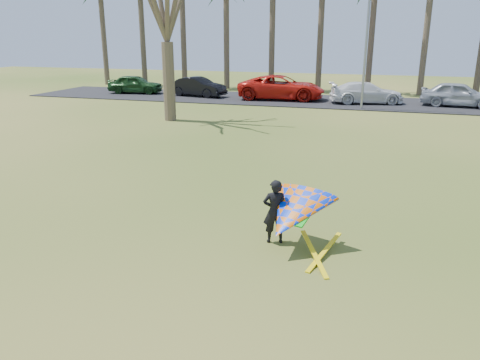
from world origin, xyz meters
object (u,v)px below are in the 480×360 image
(car_0, at_px, (135,84))
(streetlight, at_px, (369,36))
(car_3, at_px, (366,93))
(car_1, at_px, (198,87))
(car_2, at_px, (281,87))
(car_4, at_px, (459,94))
(kite_flyer, at_px, (291,213))

(car_0, bearing_deg, streetlight, -108.18)
(car_0, height_order, car_3, car_0)
(streetlight, xyz_separation_m, car_0, (-17.92, 3.13, -3.68))
(car_1, distance_m, car_2, 6.42)
(car_2, xyz_separation_m, car_4, (11.79, -0.07, -0.07))
(kite_flyer, bearing_deg, car_2, 102.54)
(car_0, height_order, car_1, car_0)
(car_0, height_order, car_2, car_2)
(car_4, relative_size, kite_flyer, 1.95)
(car_1, height_order, kite_flyer, kite_flyer)
(car_3, bearing_deg, car_4, -102.49)
(streetlight, relative_size, car_0, 1.88)
(car_1, xyz_separation_m, car_2, (6.42, 0.07, 0.14))
(car_1, height_order, car_4, car_4)
(car_3, height_order, kite_flyer, kite_flyer)
(car_2, relative_size, kite_flyer, 2.59)
(car_3, xyz_separation_m, car_4, (5.81, 0.20, 0.08))
(car_3, bearing_deg, car_1, 74.62)
(car_0, relative_size, car_1, 0.98)
(car_1, xyz_separation_m, car_4, (18.21, 0.00, 0.08))
(streetlight, height_order, car_4, streetlight)
(car_1, relative_size, kite_flyer, 1.82)
(car_0, xyz_separation_m, car_2, (11.94, -0.26, 0.14))
(car_4, bearing_deg, car_2, 97.42)
(car_4, bearing_deg, car_0, 96.96)
(car_3, bearing_deg, car_0, 73.86)
(car_0, distance_m, car_1, 5.53)
(car_3, bearing_deg, kite_flyer, 164.05)
(car_2, height_order, car_3, car_2)
(car_2, xyz_separation_m, car_3, (5.98, -0.27, -0.15))
(car_2, bearing_deg, streetlight, -119.81)
(streetlight, bearing_deg, car_4, 25.82)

